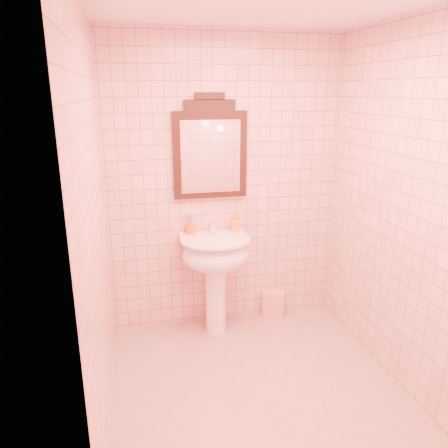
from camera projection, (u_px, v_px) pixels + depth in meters
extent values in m
plane|color=tan|center=(259.00, 393.00, 3.06)|extent=(2.20, 2.20, 0.00)
cube|color=beige|center=(225.00, 186.00, 3.72)|extent=(2.00, 0.02, 2.50)
cylinder|color=white|center=(216.00, 295.00, 3.75)|extent=(0.17, 0.17, 0.70)
ellipsoid|color=white|center=(216.00, 255.00, 3.62)|extent=(0.56, 0.46, 0.28)
cube|color=white|center=(212.00, 236.00, 3.74)|extent=(0.56, 0.15, 0.05)
cylinder|color=white|center=(216.00, 240.00, 3.58)|extent=(0.58, 0.58, 0.02)
cylinder|color=white|center=(212.00, 228.00, 3.72)|extent=(0.04, 0.04, 0.09)
cylinder|color=white|center=(213.00, 226.00, 3.66)|extent=(0.02, 0.10, 0.02)
cylinder|color=white|center=(214.00, 230.00, 3.62)|extent=(0.02, 0.02, 0.04)
cube|color=white|center=(212.00, 221.00, 3.71)|extent=(0.02, 0.07, 0.01)
cube|color=black|center=(210.00, 155.00, 3.59)|extent=(0.61, 0.05, 0.71)
cube|color=black|center=(210.00, 105.00, 3.47)|extent=(0.41, 0.05, 0.09)
cube|color=black|center=(210.00, 96.00, 3.45)|extent=(0.24, 0.05, 0.06)
cube|color=white|center=(211.00, 157.00, 3.56)|extent=(0.49, 0.01, 0.59)
cylinder|color=#EE5414|center=(191.00, 228.00, 3.69)|extent=(0.08, 0.08, 0.10)
cylinder|color=silver|center=(193.00, 223.00, 3.68)|extent=(0.01, 0.01, 0.19)
cylinder|color=#338CD8|center=(190.00, 223.00, 3.70)|extent=(0.01, 0.01, 0.19)
cylinder|color=#E5334C|center=(188.00, 223.00, 3.67)|extent=(0.01, 0.01, 0.19)
cylinder|color=#3FBF59|center=(191.00, 224.00, 3.66)|extent=(0.01, 0.01, 0.19)
imported|color=orange|center=(235.00, 222.00, 3.75)|extent=(0.08, 0.08, 0.17)
cube|color=#DD8D82|center=(274.00, 303.00, 4.08)|extent=(0.23, 0.20, 0.24)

